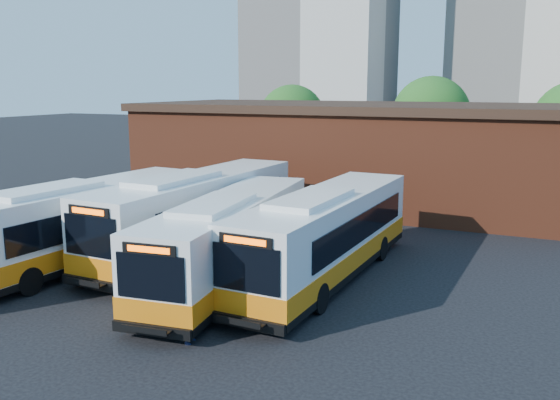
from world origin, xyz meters
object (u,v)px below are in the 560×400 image
at_px(bus_east, 326,238).
at_px(transit_worker, 189,313).
at_px(bus_west, 80,228).
at_px(bus_midwest, 197,216).
at_px(bus_mideast, 230,242).

bearing_deg(bus_east, transit_worker, -100.12).
bearing_deg(transit_worker, bus_east, -25.42).
relative_size(bus_west, transit_worker, 7.36).
height_order(bus_midwest, bus_east, bus_midwest).
bearing_deg(transit_worker, bus_midwest, 17.82).
relative_size(bus_midwest, bus_mideast, 1.08).
distance_m(bus_west, bus_mideast, 6.87).
xyz_separation_m(bus_midwest, bus_mideast, (3.42, -3.03, -0.14)).
xyz_separation_m(bus_east, transit_worker, (-1.64, -7.35, -0.72)).
bearing_deg(bus_mideast, bus_east, 23.41).
xyz_separation_m(bus_west, bus_mideast, (6.83, 0.76, -0.07)).
bearing_deg(bus_west, bus_midwest, 53.39).
distance_m(bus_mideast, bus_east, 3.76).
bearing_deg(bus_west, transit_worker, -23.67).
distance_m(bus_midwest, bus_mideast, 4.57).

